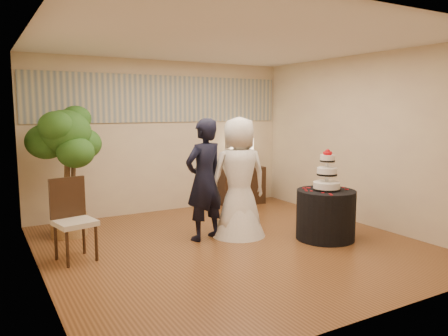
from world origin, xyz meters
TOP-DOWN VIEW (x-y plane):
  - floor at (0.00, 0.00)m, footprint 5.00×5.00m
  - ceiling at (0.00, 0.00)m, footprint 5.00×5.00m
  - wall_back at (0.00, 2.50)m, footprint 5.00×0.06m
  - wall_front at (0.00, -2.50)m, footprint 5.00×0.06m
  - wall_left at (-2.50, 0.00)m, footprint 0.06×5.00m
  - wall_right at (2.50, 0.00)m, footprint 0.06×5.00m
  - mural_border at (0.00, 2.48)m, footprint 4.90×0.02m
  - groom at (-0.20, 0.45)m, footprint 0.73×0.56m
  - bride at (0.34, 0.37)m, footprint 1.01×0.95m
  - cake_table at (1.36, -0.43)m, footprint 1.11×1.11m
  - wedding_cake at (1.36, -0.43)m, footprint 0.40×0.40m
  - console at (1.57, 2.25)m, footprint 0.94×0.49m
  - table_lamp at (1.57, 2.25)m, footprint 0.34×0.34m
  - ficus_tree at (-1.91, 1.63)m, footprint 1.26×1.26m
  - side_chair at (-2.04, 0.45)m, footprint 0.57×0.58m

SIDE VIEW (x-z plane):
  - floor at x=0.00m, z-range 0.00..0.00m
  - cake_table at x=1.36m, z-range 0.00..0.73m
  - console at x=1.57m, z-range 0.00..0.75m
  - side_chair at x=-2.04m, z-range 0.00..1.05m
  - groom at x=-0.20m, z-range 0.00..1.78m
  - bride at x=0.34m, z-range 0.00..1.80m
  - ficus_tree at x=-1.91m, z-range 0.00..2.01m
  - wedding_cake at x=1.36m, z-range 0.73..1.34m
  - table_lamp at x=1.57m, z-range 0.75..1.33m
  - wall_back at x=0.00m, z-range 0.00..2.80m
  - wall_front at x=0.00m, z-range 0.00..2.80m
  - wall_left at x=-2.50m, z-range 0.00..2.80m
  - wall_right at x=2.50m, z-range 0.00..2.80m
  - mural_border at x=0.00m, z-range 1.68..2.52m
  - ceiling at x=0.00m, z-range 2.80..2.80m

